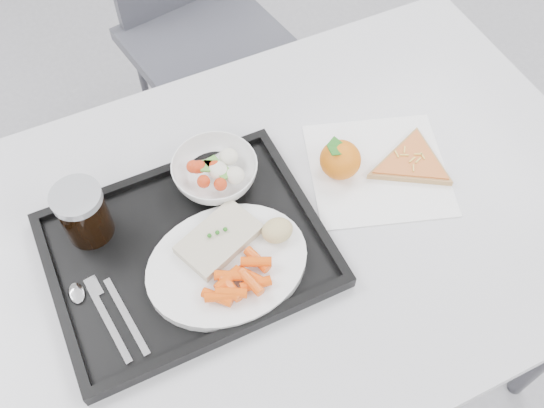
{
  "coord_description": "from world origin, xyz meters",
  "views": [
    {
      "loc": [
        -0.27,
        -0.2,
        1.65
      ],
      "look_at": [
        -0.02,
        0.33,
        0.77
      ],
      "focal_mm": 40.0,
      "sensor_mm": 36.0,
      "label": 1
    }
  ],
  "objects_px": {
    "tray": "(188,251)",
    "tangerine": "(340,160)",
    "table": "(287,237)",
    "chair": "(196,5)",
    "pizza_slice": "(412,162)",
    "salad_bowl": "(215,172)",
    "dinner_plate": "(227,265)",
    "cola_glass": "(83,213)"
  },
  "relations": [
    {
      "from": "cola_glass",
      "to": "table",
      "type": "bearing_deg",
      "value": -19.49
    },
    {
      "from": "pizza_slice",
      "to": "salad_bowl",
      "type": "bearing_deg",
      "value": 161.41
    },
    {
      "from": "tangerine",
      "to": "tray",
      "type": "bearing_deg",
      "value": -172.31
    },
    {
      "from": "tray",
      "to": "cola_glass",
      "type": "bearing_deg",
      "value": 141.94
    },
    {
      "from": "chair",
      "to": "pizza_slice",
      "type": "relative_size",
      "value": 4.64
    },
    {
      "from": "dinner_plate",
      "to": "tangerine",
      "type": "height_order",
      "value": "tangerine"
    },
    {
      "from": "dinner_plate",
      "to": "cola_glass",
      "type": "bearing_deg",
      "value": 137.79
    },
    {
      "from": "tray",
      "to": "tangerine",
      "type": "bearing_deg",
      "value": 7.69
    },
    {
      "from": "table",
      "to": "chair",
      "type": "relative_size",
      "value": 1.29
    },
    {
      "from": "tray",
      "to": "tangerine",
      "type": "distance_m",
      "value": 0.32
    },
    {
      "from": "tray",
      "to": "dinner_plate",
      "type": "relative_size",
      "value": 1.67
    },
    {
      "from": "chair",
      "to": "dinner_plate",
      "type": "xyz_separation_m",
      "value": [
        -0.28,
        -0.92,
        0.24
      ]
    },
    {
      "from": "table",
      "to": "cola_glass",
      "type": "xyz_separation_m",
      "value": [
        -0.32,
        0.11,
        0.14
      ]
    },
    {
      "from": "table",
      "to": "salad_bowl",
      "type": "relative_size",
      "value": 7.89
    },
    {
      "from": "chair",
      "to": "table",
      "type": "bearing_deg",
      "value": -99.42
    },
    {
      "from": "chair",
      "to": "cola_glass",
      "type": "relative_size",
      "value": 8.61
    },
    {
      "from": "dinner_plate",
      "to": "cola_glass",
      "type": "relative_size",
      "value": 2.5
    },
    {
      "from": "table",
      "to": "chair",
      "type": "xyz_separation_m",
      "value": [
        0.14,
        0.87,
        -0.15
      ]
    },
    {
      "from": "tray",
      "to": "pizza_slice",
      "type": "height_order",
      "value": "tray"
    },
    {
      "from": "chair",
      "to": "salad_bowl",
      "type": "height_order",
      "value": "chair"
    },
    {
      "from": "salad_bowl",
      "to": "tangerine",
      "type": "bearing_deg",
      "value": -17.8
    },
    {
      "from": "salad_bowl",
      "to": "tangerine",
      "type": "height_order",
      "value": "tangerine"
    },
    {
      "from": "cola_glass",
      "to": "tray",
      "type": "bearing_deg",
      "value": -38.06
    },
    {
      "from": "salad_bowl",
      "to": "pizza_slice",
      "type": "distance_m",
      "value": 0.36
    },
    {
      "from": "tangerine",
      "to": "pizza_slice",
      "type": "distance_m",
      "value": 0.14
    },
    {
      "from": "pizza_slice",
      "to": "tangerine",
      "type": "bearing_deg",
      "value": 160.11
    },
    {
      "from": "dinner_plate",
      "to": "pizza_slice",
      "type": "relative_size",
      "value": 1.35
    },
    {
      "from": "salad_bowl",
      "to": "pizza_slice",
      "type": "relative_size",
      "value": 0.76
    },
    {
      "from": "dinner_plate",
      "to": "tray",
      "type": "bearing_deg",
      "value": 128.55
    },
    {
      "from": "cola_glass",
      "to": "pizza_slice",
      "type": "height_order",
      "value": "cola_glass"
    },
    {
      "from": "tray",
      "to": "salad_bowl",
      "type": "distance_m",
      "value": 0.15
    },
    {
      "from": "chair",
      "to": "tangerine",
      "type": "relative_size",
      "value": 11.47
    },
    {
      "from": "tray",
      "to": "tangerine",
      "type": "height_order",
      "value": "tangerine"
    },
    {
      "from": "chair",
      "to": "tangerine",
      "type": "height_order",
      "value": "chair"
    },
    {
      "from": "table",
      "to": "tangerine",
      "type": "bearing_deg",
      "value": 21.13
    },
    {
      "from": "table",
      "to": "salad_bowl",
      "type": "distance_m",
      "value": 0.18
    },
    {
      "from": "tray",
      "to": "dinner_plate",
      "type": "bearing_deg",
      "value": -51.45
    },
    {
      "from": "chair",
      "to": "salad_bowl",
      "type": "bearing_deg",
      "value": -107.08
    },
    {
      "from": "dinner_plate",
      "to": "salad_bowl",
      "type": "relative_size",
      "value": 1.78
    },
    {
      "from": "dinner_plate",
      "to": "tangerine",
      "type": "distance_m",
      "value": 0.29
    },
    {
      "from": "salad_bowl",
      "to": "cola_glass",
      "type": "relative_size",
      "value": 1.41
    },
    {
      "from": "chair",
      "to": "salad_bowl",
      "type": "relative_size",
      "value": 6.11
    }
  ]
}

